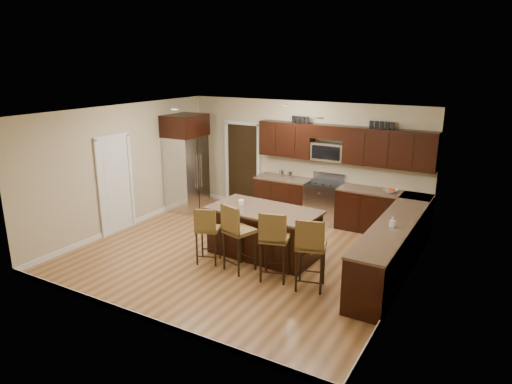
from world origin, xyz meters
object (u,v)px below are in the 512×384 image
Objects in this scene: stool_mid at (236,230)px; stool_left at (207,229)px; stool_extra at (310,246)px; island at (264,234)px; stool_right at (274,238)px; refrigerator at (186,162)px; range at (324,202)px.

stool_left is at bearing -163.75° from stool_mid.
stool_mid is 1.00× the size of stool_extra.
stool_right is (0.66, -0.85, 0.33)m from island.
refrigerator is (-3.67, 2.37, 0.44)m from stool_right.
stool_extra is at bearing -72.01° from range.
stool_mid is at bearing -20.78° from stool_left.
refrigerator is at bearing 158.19° from stool_mid.
stool_extra is (4.32, -2.37, -0.44)m from refrigerator.
stool_extra is (2.02, -0.01, 0.10)m from stool_left.
island is 1.73× the size of stool_right.
range reaches higher than stool_left.
range is at bearing 52.58° from stool_left.
stool_right is (0.37, -3.15, 0.29)m from range.
island is 1.12m from stool_left.
stool_mid is at bearing -38.94° from refrigerator.
stool_extra reaches higher than stool_left.
stool_right is 0.52× the size of refrigerator.
refrigerator reaches higher than range.
range is 2.32m from island.
island is at bearing 131.86° from stool_extra.
stool_extra reaches higher than island.
stool_right reaches higher than stool_left.
stool_right is (1.37, -0.01, 0.10)m from stool_left.
refrigerator is 1.92× the size of stool_extra.
refrigerator is 4.95m from stool_extra.
range is at bearing 100.56° from stool_mid.
range is at bearing 81.59° from stool_right.
stool_left is at bearing -45.68° from refrigerator.
stool_left is 3.35m from refrigerator.
refrigerator is at bearing -166.69° from range.
stool_right is (0.74, -0.00, -0.00)m from stool_mid.
range is at bearing 85.64° from island.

